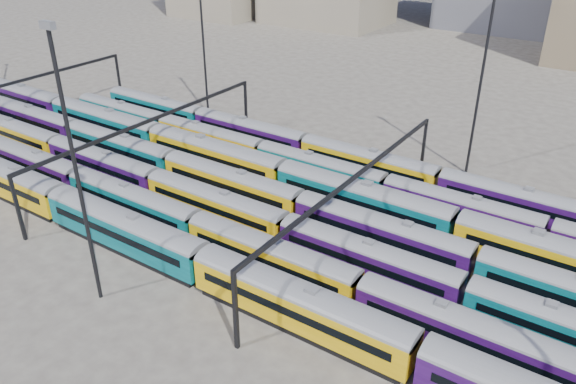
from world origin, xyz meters
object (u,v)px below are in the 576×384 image
Objects in this scene: rake_1 at (271,253)px; mast_2 at (75,164)px; rake_0 at (299,302)px; rake_2 at (155,180)px.

mast_2 is at bearing -133.43° from rake_1.
mast_2 is (-17.93, -7.00, 11.14)m from rake_0.
rake_1 is 3.83× the size of mast_2.
rake_1 is 21.81m from rake_2.
rake_0 is 4.26× the size of mast_2.
mast_2 is at bearing -59.86° from rake_2.
rake_2 is at bearing 120.14° from mast_2.
rake_0 is 1.11× the size of rake_1.
rake_1 is 0.84× the size of rake_2.
rake_1 is at bearing -13.25° from rake_2.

